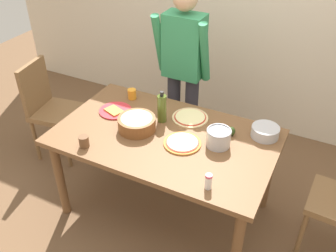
{
  "coord_description": "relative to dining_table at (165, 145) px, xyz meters",
  "views": [
    {
      "loc": [
        1.01,
        -1.95,
        2.38
      ],
      "look_at": [
        0.0,
        0.05,
        0.81
      ],
      "focal_mm": 40.04,
      "sensor_mm": 36.0,
      "label": 1
    }
  ],
  "objects": [
    {
      "name": "wall_back",
      "position": [
        0.0,
        1.6,
        0.63
      ],
      "size": [
        5.6,
        0.1,
        2.6
      ],
      "primitive_type": "cube",
      "color": "beige",
      "rests_on": "ground"
    },
    {
      "name": "mixing_bowl_steel",
      "position": [
        0.65,
        0.31,
        0.13
      ],
      "size": [
        0.2,
        0.2,
        0.08
      ],
      "color": "#B7B7BC",
      "rests_on": "dining_table"
    },
    {
      "name": "pizza_cooked_on_tray",
      "position": [
        0.16,
        -0.04,
        0.1
      ],
      "size": [
        0.27,
        0.27,
        0.02
      ],
      "color": "#C67A33",
      "rests_on": "dining_table"
    },
    {
      "name": "steel_pot",
      "position": [
        0.39,
        0.06,
        0.16
      ],
      "size": [
        0.17,
        0.17,
        0.13
      ],
      "color": "#B7B7BC",
      "rests_on": "dining_table"
    },
    {
      "name": "plate_with_slice",
      "position": [
        -0.5,
        0.11,
        0.1
      ],
      "size": [
        0.26,
        0.26,
        0.02
      ],
      "color": "red",
      "rests_on": "dining_table"
    },
    {
      "name": "dining_table",
      "position": [
        0.0,
        0.0,
        0.0
      ],
      "size": [
        1.6,
        0.96,
        0.76
      ],
      "color": "brown",
      "rests_on": "ground"
    },
    {
      "name": "ground",
      "position": [
        0.0,
        0.0,
        -0.67
      ],
      "size": [
        8.0,
        8.0,
        0.0
      ],
      "primitive_type": "plane",
      "color": "brown"
    },
    {
      "name": "pizza_raw_on_board",
      "position": [
        0.07,
        0.28,
        0.1
      ],
      "size": [
        0.28,
        0.28,
        0.02
      ],
      "color": "beige",
      "rests_on": "dining_table"
    },
    {
      "name": "salt_shaker",
      "position": [
        0.48,
        -0.37,
        0.14
      ],
      "size": [
        0.04,
        0.04,
        0.11
      ],
      "color": "white",
      "rests_on": "dining_table"
    },
    {
      "name": "cup_small_brown",
      "position": [
        -0.44,
        -0.37,
        0.13
      ],
      "size": [
        0.07,
        0.07,
        0.08
      ],
      "primitive_type": "cylinder",
      "color": "brown",
      "rests_on": "dining_table"
    },
    {
      "name": "avocado",
      "position": [
        0.43,
        0.22,
        0.13
      ],
      "size": [
        0.06,
        0.06,
        0.07
      ],
      "primitive_type": "ellipsoid",
      "color": "#2D4219",
      "rests_on": "dining_table"
    },
    {
      "name": "person_cook",
      "position": [
        -0.21,
        0.76,
        0.27
      ],
      "size": [
        0.49,
        0.25,
        1.62
      ],
      "color": "#2D2D38",
      "rests_on": "ground"
    },
    {
      "name": "chair_wooden_left",
      "position": [
        -1.32,
        0.2,
        -0.13
      ],
      "size": [
        0.46,
        0.46,
        0.95
      ],
      "color": "brown",
      "rests_on": "ground"
    },
    {
      "name": "popcorn_bowl",
      "position": [
        -0.22,
        -0.03,
        0.15
      ],
      "size": [
        0.28,
        0.28,
        0.11
      ],
      "color": "brown",
      "rests_on": "dining_table"
    },
    {
      "name": "cup_orange",
      "position": [
        -0.49,
        0.34,
        0.13
      ],
      "size": [
        0.07,
        0.07,
        0.08
      ],
      "primitive_type": "cylinder",
      "color": "orange",
      "rests_on": "dining_table"
    },
    {
      "name": "olive_oil_bottle",
      "position": [
        -0.11,
        0.16,
        0.2
      ],
      "size": [
        0.07,
        0.07,
        0.26
      ],
      "color": "#47561E",
      "rests_on": "dining_table"
    }
  ]
}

